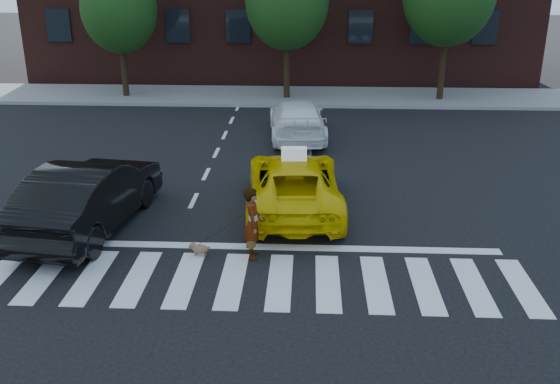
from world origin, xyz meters
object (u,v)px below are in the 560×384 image
Objects in this scene: woman at (253,223)px; dog at (199,248)px; black_sedan at (89,195)px; white_suv at (297,120)px; tree_left at (119,0)px; taxi at (294,183)px.

dog is at bearing 86.31° from woman.
black_sedan reaches higher than dog.
black_sedan is 10.02× the size of dog.
white_suv is at bearing -7.88° from woman.
tree_left reaches higher than woman.
white_suv is (-0.06, 6.78, -0.02)m from taxi.
taxi is at bearing -19.39° from woman.
dog is (6.08, -15.89, -4.27)m from tree_left.
taxi is 3.58m from dog.
dog is (-2.01, -9.65, -0.52)m from white_suv.
tree_left is 3.93× the size of woman.
woman is at bearing 80.83° from white_suv.
tree_left is at bearing -42.20° from white_suv.
dog is (2.92, -1.39, -0.69)m from black_sedan.
black_sedan is 3.16× the size of woman.
taxi is 5.20m from black_sedan.
dog is (-2.06, -2.88, -0.54)m from taxi.
tree_left is at bearing 123.39° from dog.
tree_left is 17.87m from woman.
tree_left is at bearing 21.42° from woman.
dog is at bearing 51.02° from taxi.
black_sedan is at bearing 166.95° from dog.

